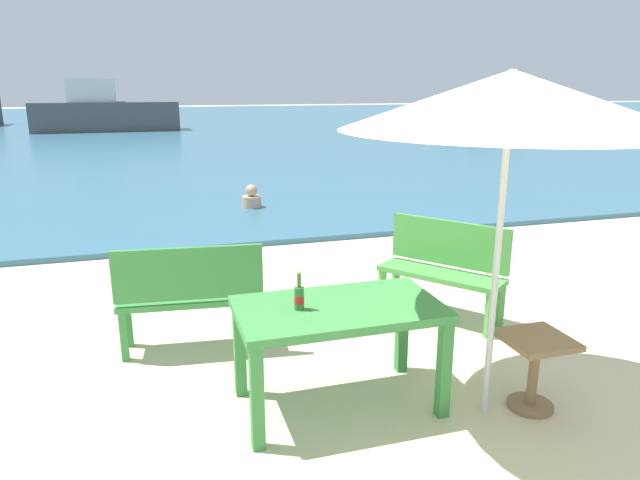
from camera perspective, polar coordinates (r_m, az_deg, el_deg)
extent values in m
plane|color=beige|center=(4.12, 20.41, -18.33)|extent=(120.00, 120.00, 0.00)
cube|color=#386B84|center=(32.82, -12.98, 11.10)|extent=(120.00, 50.00, 0.08)
cube|color=#3D8C42|center=(3.94, 1.88, -6.88)|extent=(1.40, 0.80, 0.06)
cube|color=#3D8C42|center=(3.68, -6.27, -15.35)|extent=(0.08, 0.08, 0.70)
cube|color=#3D8C42|center=(4.06, 12.21, -12.46)|extent=(0.08, 0.08, 0.70)
cube|color=#3D8C42|center=(4.27, -7.98, -10.82)|extent=(0.08, 0.08, 0.70)
cube|color=#3D8C42|center=(4.61, 8.14, -8.80)|extent=(0.08, 0.08, 0.70)
cylinder|color=#2D662D|center=(3.83, -2.08, -5.83)|extent=(0.06, 0.06, 0.16)
cone|color=#2D662D|center=(3.81, -2.09, -4.74)|extent=(0.06, 0.06, 0.03)
cylinder|color=#2D662D|center=(3.79, -2.10, -3.92)|extent=(0.03, 0.03, 0.09)
cylinder|color=red|center=(3.84, -2.08, -5.93)|extent=(0.07, 0.07, 0.05)
cylinder|color=gold|center=(3.77, -2.10, -3.24)|extent=(0.03, 0.03, 0.01)
cylinder|color=silver|center=(3.89, 17.21, -1.34)|extent=(0.04, 0.04, 2.30)
cone|color=beige|center=(3.74, 18.40, 13.04)|extent=(2.10, 2.10, 0.36)
cube|color=olive|center=(4.26, 20.74, -9.25)|extent=(0.44, 0.44, 0.04)
cylinder|color=olive|center=(4.38, 20.41, -12.47)|extent=(0.07, 0.07, 0.50)
cylinder|color=olive|center=(4.49, 20.12, -15.14)|extent=(0.32, 0.32, 0.03)
cube|color=#3D8C42|center=(5.02, -12.68, -5.74)|extent=(1.23, 0.48, 0.05)
cube|color=#3D8C42|center=(4.77, -12.92, -3.28)|extent=(1.20, 0.17, 0.44)
cube|color=#3D8C42|center=(5.24, -6.42, -7.32)|extent=(0.06, 0.06, 0.42)
cube|color=#3D8C42|center=(5.29, -18.50, -7.84)|extent=(0.06, 0.06, 0.42)
cube|color=#3D8C42|center=(4.98, -6.16, -8.54)|extent=(0.06, 0.06, 0.42)
cube|color=#3D8C42|center=(5.03, -18.90, -9.07)|extent=(0.06, 0.06, 0.42)
cube|color=#4C9E47|center=(5.62, 11.86, -3.40)|extent=(1.01, 1.17, 0.05)
cube|color=#4C9E47|center=(5.68, 12.68, -0.29)|extent=(0.76, 0.98, 0.44)
cube|color=#4C9E47|center=(5.81, 6.20, -5.01)|extent=(0.06, 0.06, 0.42)
cube|color=#4C9E47|center=(5.39, 16.46, -7.22)|extent=(0.06, 0.06, 0.42)
cube|color=#4C9E47|center=(6.04, 7.53, -4.25)|extent=(0.06, 0.06, 0.42)
cube|color=#4C9E47|center=(5.64, 17.44, -6.29)|extent=(0.06, 0.06, 0.42)
cylinder|color=tan|center=(10.33, -6.80, 3.79)|extent=(0.34, 0.34, 0.20)
sphere|color=tan|center=(10.29, -6.83, 4.91)|extent=(0.21, 0.21, 0.21)
cube|color=#4C4C4C|center=(28.96, -20.38, 11.43)|extent=(6.46, 1.76, 1.32)
cube|color=silver|center=(28.96, -21.79, 13.63)|extent=(2.05, 1.32, 1.03)
cube|color=#38383F|center=(31.18, 16.00, 11.62)|extent=(4.50, 1.23, 0.92)
cube|color=silver|center=(30.93, 15.46, 13.15)|extent=(1.43, 0.92, 0.72)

